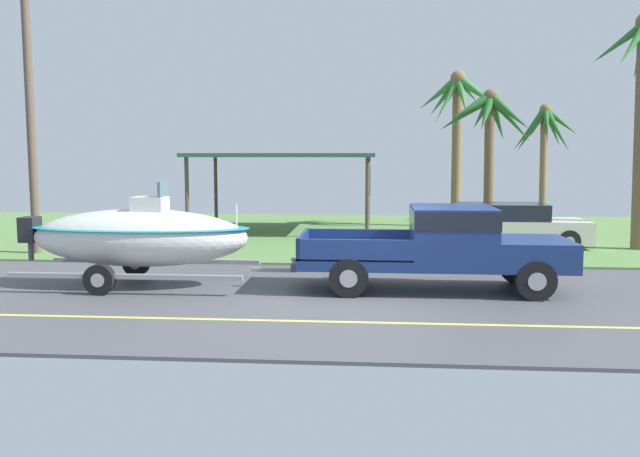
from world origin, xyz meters
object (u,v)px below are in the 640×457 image
at_px(pickup_truck_towing, 450,243).
at_px(palm_tree_mid, 544,135).
at_px(boat_on_trailer, 139,237).
at_px(palm_tree_near_left, 489,125).
at_px(carport_awning, 284,157).
at_px(utility_pole, 29,96).
at_px(palm_tree_far_left, 459,110).
at_px(parked_sedan_near, 507,226).

distance_m(pickup_truck_towing, palm_tree_mid, 15.01).
bearing_deg(boat_on_trailer, palm_tree_near_left, 44.73).
height_order(carport_awning, palm_tree_mid, palm_tree_mid).
height_order(carport_awning, utility_pole, utility_pole).
distance_m(boat_on_trailer, palm_tree_near_left, 12.97).
height_order(boat_on_trailer, carport_awning, carport_awning).
distance_m(boat_on_trailer, utility_pole, 7.02).
bearing_deg(boat_on_trailer, utility_pole, 138.06).
bearing_deg(palm_tree_mid, palm_tree_near_left, -121.92).
bearing_deg(palm_tree_mid, boat_on_trailer, -131.11).
height_order(palm_tree_far_left, utility_pole, utility_pole).
relative_size(palm_tree_near_left, utility_pole, 0.58).
bearing_deg(parked_sedan_near, palm_tree_mid, 68.73).
distance_m(carport_awning, utility_pole, 9.01).
bearing_deg(palm_tree_mid, pickup_truck_towing, -110.88).
distance_m(parked_sedan_near, palm_tree_mid, 8.21).
xyz_separation_m(pickup_truck_towing, palm_tree_far_left, (1.62, 12.25, 3.57)).
bearing_deg(parked_sedan_near, boat_on_trailer, -144.22).
distance_m(palm_tree_mid, palm_tree_far_left, 4.07).
bearing_deg(parked_sedan_near, carport_awning, 154.65).
bearing_deg(palm_tree_far_left, carport_awning, -162.65).
relative_size(parked_sedan_near, carport_awning, 0.70).
distance_m(palm_tree_near_left, palm_tree_far_left, 3.46).
relative_size(carport_awning, palm_tree_near_left, 1.31).
bearing_deg(palm_tree_near_left, carport_awning, 169.80).
height_order(pickup_truck_towing, palm_tree_near_left, palm_tree_near_left).
height_order(parked_sedan_near, utility_pole, utility_pole).
distance_m(carport_awning, palm_tree_near_left, 7.35).
height_order(boat_on_trailer, parked_sedan_near, boat_on_trailer).
height_order(boat_on_trailer, utility_pole, utility_pole).
xyz_separation_m(parked_sedan_near, palm_tree_mid, (2.77, 7.12, 2.99)).
bearing_deg(carport_awning, pickup_truck_towing, -64.17).
height_order(boat_on_trailer, palm_tree_far_left, palm_tree_far_left).
bearing_deg(pickup_truck_towing, parked_sedan_near, 69.54).
distance_m(pickup_truck_towing, palm_tree_far_left, 12.86).
height_order(parked_sedan_near, palm_tree_far_left, palm_tree_far_left).
bearing_deg(pickup_truck_towing, carport_awning, 115.83).
bearing_deg(palm_tree_near_left, parked_sedan_near, -83.03).
xyz_separation_m(carport_awning, palm_tree_far_left, (6.56, 2.05, 1.79)).
relative_size(pickup_truck_towing, utility_pole, 0.67).
relative_size(parked_sedan_near, palm_tree_mid, 0.95).
xyz_separation_m(pickup_truck_towing, boat_on_trailer, (-6.78, -0.00, 0.07)).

